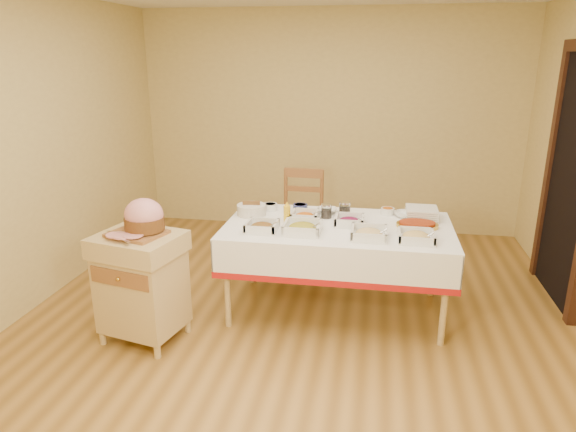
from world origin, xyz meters
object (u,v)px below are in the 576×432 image
object	(u,v)px
dining_chair	(301,217)
ham_on_board	(143,219)
preserve_jar_right	(345,210)
plate_stack	(421,213)
brass_platter	(417,225)
mustard_bottle	(287,213)
dining_table	(337,244)
bread_basket	(251,210)
butcher_cart	(141,281)
preserve_jar_left	(326,212)

from	to	relation	value
dining_chair	ham_on_board	size ratio (longest dim) A/B	2.44
dining_chair	preserve_jar_right	size ratio (longest dim) A/B	7.67
plate_stack	brass_platter	size ratio (longest dim) A/B	0.78
mustard_bottle	plate_stack	distance (m)	1.13
dining_table	preserve_jar_right	size ratio (longest dim) A/B	14.33
dining_table	brass_platter	size ratio (longest dim) A/B	5.49
ham_on_board	preserve_jar_right	world-z (taller)	ham_on_board
plate_stack	ham_on_board	bearing A→B (deg)	-154.73
bread_basket	plate_stack	xyz separation A→B (m)	(1.43, 0.14, -0.00)
butcher_cart	plate_stack	bearing A→B (deg)	25.55
plate_stack	brass_platter	bearing A→B (deg)	-101.76
dining_table	bread_basket	world-z (taller)	bread_basket
ham_on_board	bread_basket	size ratio (longest dim) A/B	1.61
brass_platter	butcher_cart	bearing A→B (deg)	-159.42
butcher_cart	brass_platter	size ratio (longest dim) A/B	2.51
butcher_cart	preserve_jar_left	xyz separation A→B (m)	(1.28, 0.88, 0.34)
ham_on_board	brass_platter	bearing A→B (deg)	20.16
preserve_jar_left	dining_table	bearing A→B (deg)	-57.56
plate_stack	brass_platter	world-z (taller)	plate_stack
brass_platter	preserve_jar_right	bearing A→B (deg)	162.55
dining_table	mustard_bottle	distance (m)	0.48
mustard_bottle	preserve_jar_left	bearing A→B (deg)	29.79
preserve_jar_right	butcher_cart	bearing A→B (deg)	-146.53
dining_chair	mustard_bottle	xyz separation A→B (m)	(0.02, -0.96, 0.34)
ham_on_board	plate_stack	distance (m)	2.24
ham_on_board	preserve_jar_right	size ratio (longest dim) A/B	3.15
dining_table	plate_stack	size ratio (longest dim) A/B	7.08
bread_basket	dining_chair	bearing A→B (deg)	68.93
dining_table	dining_chair	bearing A→B (deg)	114.87
ham_on_board	preserve_jar_right	xyz separation A→B (m)	(1.39, 0.91, -0.13)
mustard_bottle	brass_platter	xyz separation A→B (m)	(1.05, 0.05, -0.06)
bread_basket	plate_stack	bearing A→B (deg)	5.44
bread_basket	butcher_cart	bearing A→B (deg)	-126.79
preserve_jar_left	butcher_cart	bearing A→B (deg)	-145.50
ham_on_board	bread_basket	bearing A→B (deg)	53.97
ham_on_board	plate_stack	size ratio (longest dim) A/B	1.56
bread_basket	dining_table	bearing A→B (deg)	-11.37
dining_chair	mustard_bottle	size ratio (longest dim) A/B	5.56
preserve_jar_right	bread_basket	world-z (taller)	preserve_jar_right
dining_table	dining_chair	world-z (taller)	dining_chair
dining_table	butcher_cart	size ratio (longest dim) A/B	2.18
dining_table	ham_on_board	size ratio (longest dim) A/B	4.56
dining_chair	mustard_bottle	world-z (taller)	dining_chair
dining_table	plate_stack	xyz separation A→B (m)	(0.67, 0.29, 0.21)
preserve_jar_right	preserve_jar_left	bearing A→B (deg)	-156.44
brass_platter	dining_chair	bearing A→B (deg)	139.92
dining_table	preserve_jar_right	xyz separation A→B (m)	(0.03, 0.24, 0.22)
brass_platter	ham_on_board	bearing A→B (deg)	-159.84
dining_chair	plate_stack	size ratio (longest dim) A/B	3.79
ham_on_board	plate_stack	xyz separation A→B (m)	(2.03, 0.96, -0.14)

